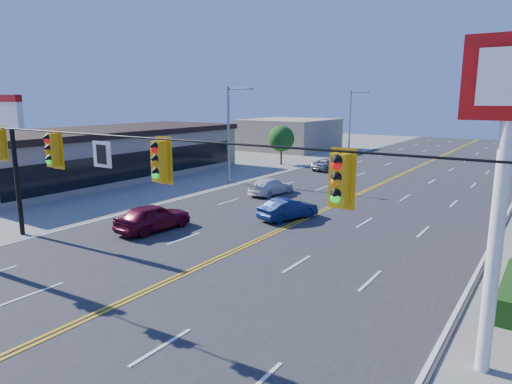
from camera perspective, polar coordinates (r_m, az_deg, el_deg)
The scene contains 14 objects.
ground at distance 16.27m, azimuth -20.08°, elevation -14.69°, with size 160.00×160.00×0.00m, color gray.
road at distance 31.58m, azimuth 10.46°, elevation -1.38°, with size 20.00×120.00×0.06m, color #2D2D30.
signal_span at distance 14.93m, azimuth -21.65°, elevation 2.59°, with size 24.32×0.34×9.00m.
kfc_pylon at distance 12.42m, azimuth 28.85°, elevation 5.70°, with size 2.20×0.36×8.50m.
strip_mall at distance 43.33m, azimuth -18.43°, elevation 4.69°, with size 10.40×26.40×4.40m.
pizza_hut_sign at distance 26.24m, azimuth -28.17°, elevation 6.23°, with size 1.90×0.30×6.85m.
streetlight_sw at distance 38.07m, azimuth -3.22°, elevation 7.81°, with size 2.55×0.25×8.00m.
streetlight_nw at distance 60.85m, azimuth 11.86°, elevation 9.00°, with size 2.55×0.25×8.00m.
tree_west at distance 49.39m, azimuth 3.19°, elevation 6.67°, with size 2.80×2.80×4.20m.
bld_west_far at distance 65.01m, azimuth 4.18°, elevation 7.23°, with size 11.00×12.00×4.20m, color tan.
car_magenta at distance 25.08m, azimuth -12.73°, elevation -3.20°, with size 1.72×4.28×1.46m, color maroon.
car_blue at distance 26.82m, azimuth 4.02°, elevation -2.23°, with size 1.30×3.74×1.23m, color #0D1C50.
car_white at distance 33.70m, azimuth 1.87°, elevation 0.61°, with size 1.67×4.10×1.19m, color white.
car_silver at distance 45.68m, azimuth 9.27°, elevation 3.36°, with size 1.95×4.23×1.18m, color #9A9A9F.
Camera 1 is at (12.09, -8.33, 7.01)m, focal length 32.00 mm.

